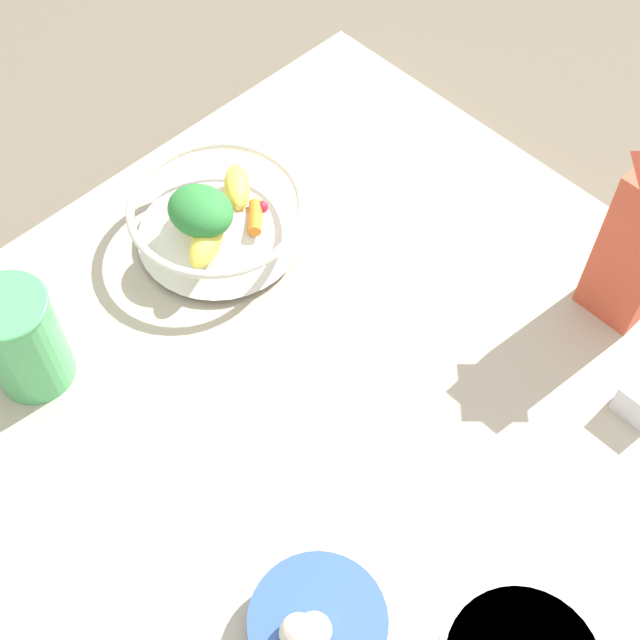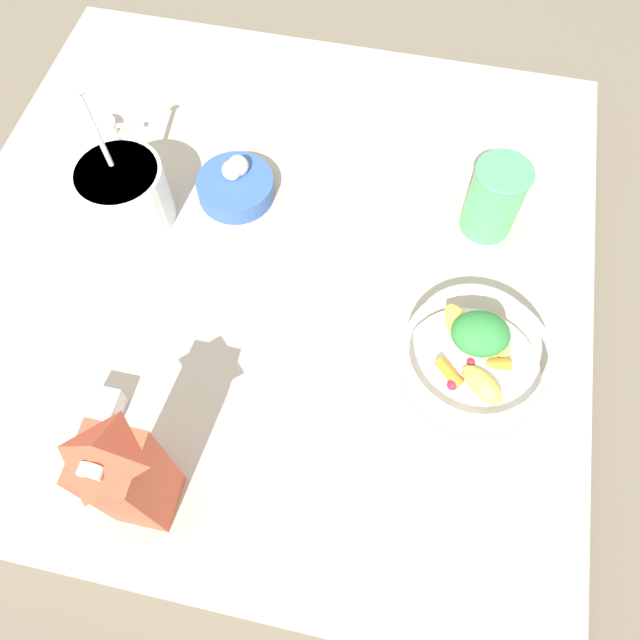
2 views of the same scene
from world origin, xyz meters
TOP-DOWN VIEW (x-y plane):
  - ground_plane at (0.00, 0.00)m, footprint 6.00×6.00m
  - countertop at (0.00, 0.00)m, footprint 1.00×1.00m
  - fruit_bowl at (0.33, -0.13)m, footprint 0.21×0.21m
  - drinking_cup at (0.33, 0.13)m, footprint 0.09×0.09m
  - garlic_bowl at (-0.08, 0.11)m, footprint 0.12×0.12m

SIDE VIEW (x-z plane):
  - ground_plane at x=0.00m, z-range 0.00..0.00m
  - countertop at x=0.00m, z-range 0.00..0.05m
  - garlic_bowl at x=-0.08m, z-range 0.03..0.10m
  - fruit_bowl at x=0.33m, z-range 0.04..0.13m
  - drinking_cup at x=0.33m, z-range 0.05..0.18m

